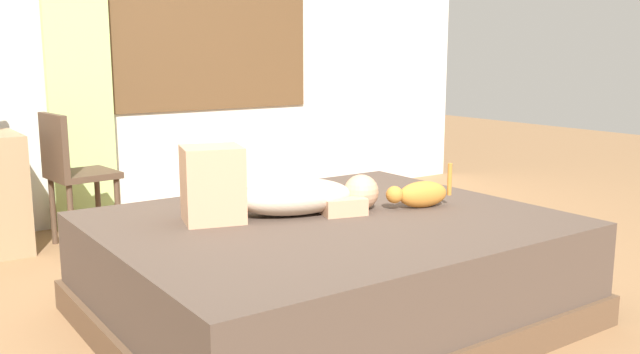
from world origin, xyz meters
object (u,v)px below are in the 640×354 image
object	(u,v)px
cat	(419,194)
chair_by_desk	(72,169)
bed	(327,268)
person_lying	(274,192)

from	to	relation	value
cat	chair_by_desk	world-z (taller)	chair_by_desk
bed	person_lying	distance (m)	0.44
person_lying	chair_by_desk	size ratio (longest dim) A/B	1.09
bed	person_lying	size ratio (longest dim) A/B	2.20
person_lying	cat	xyz separation A→B (m)	(0.68, -0.26, -0.05)
bed	cat	size ratio (longest dim) A/B	5.85
person_lying	chair_by_desk	distance (m)	1.78
bed	person_lying	bearing A→B (deg)	137.99
cat	chair_by_desk	distance (m)	2.27
person_lying	chair_by_desk	world-z (taller)	chair_by_desk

